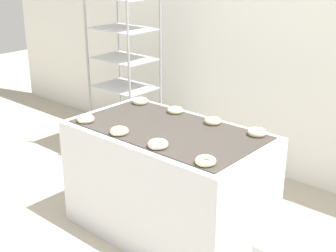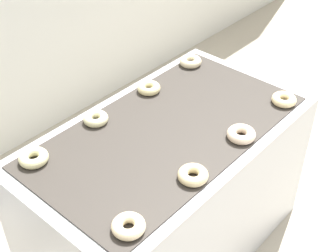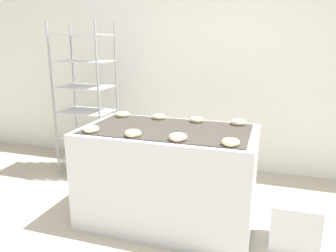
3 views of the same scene
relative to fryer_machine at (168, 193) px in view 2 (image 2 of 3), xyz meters
name	(u,v)px [view 2 (image 2 of 3)]	position (x,y,z in m)	size (l,w,h in m)	color
fryer_machine	(168,193)	(0.00, 0.00, 0.00)	(1.47, 0.83, 0.85)	silver
glaze_bin	(275,139)	(1.05, -0.06, -0.24)	(0.36, 0.33, 0.38)	silver
donut_near_left	(128,226)	(-0.56, -0.29, 0.45)	(0.13, 0.13, 0.04)	beige
donut_near_midleft	(193,175)	(-0.19, -0.30, 0.45)	(0.13, 0.13, 0.04)	beige
donut_near_midright	(241,134)	(0.17, -0.30, 0.45)	(0.14, 0.14, 0.05)	beige
donut_near_right	(284,99)	(0.56, -0.30, 0.45)	(0.13, 0.13, 0.04)	beige
donut_far_left	(34,158)	(-0.56, 0.29, 0.45)	(0.13, 0.13, 0.04)	beige
donut_far_midleft	(96,119)	(-0.19, 0.30, 0.45)	(0.12, 0.12, 0.04)	beige
donut_far_midright	(149,88)	(0.18, 0.29, 0.45)	(0.12, 0.12, 0.04)	beige
donut_far_right	(190,61)	(0.55, 0.31, 0.45)	(0.13, 0.13, 0.04)	beige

